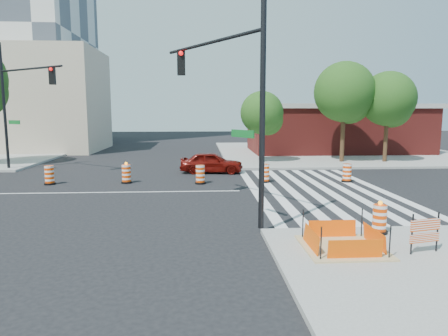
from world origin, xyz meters
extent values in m
plane|color=black|center=(0.00, 0.00, 0.00)|extent=(120.00, 120.00, 0.00)
cube|color=gray|center=(18.00, 18.00, 0.07)|extent=(22.00, 22.00, 0.15)
cube|color=silver|center=(7.80, 0.00, 0.01)|extent=(0.45, 13.50, 0.01)
cube|color=silver|center=(8.70, 0.00, 0.01)|extent=(0.45, 13.50, 0.01)
cube|color=silver|center=(9.60, 0.00, 0.01)|extent=(0.45, 13.50, 0.01)
cube|color=silver|center=(10.50, 0.00, 0.01)|extent=(0.45, 13.50, 0.01)
cube|color=silver|center=(11.40, 0.00, 0.01)|extent=(0.45, 13.50, 0.01)
cube|color=silver|center=(12.30, 0.00, 0.01)|extent=(0.45, 13.50, 0.01)
cube|color=silver|center=(13.20, 0.00, 0.01)|extent=(0.45, 13.50, 0.01)
cube|color=silver|center=(14.10, 0.00, 0.01)|extent=(0.45, 13.50, 0.01)
cube|color=silver|center=(0.00, 0.00, 0.01)|extent=(14.00, 0.12, 0.01)
cube|color=tan|center=(9.00, -9.00, 0.17)|extent=(2.20, 2.20, 0.05)
cube|color=#F65204|center=(9.00, -9.90, 0.43)|extent=(1.44, 0.02, 0.55)
cube|color=#F65204|center=(9.00, -8.10, 0.43)|extent=(1.44, 0.02, 0.55)
cube|color=#F65204|center=(8.10, -9.00, 0.43)|extent=(0.02, 1.44, 0.55)
cube|color=#F65204|center=(9.90, -9.00, 0.43)|extent=(0.02, 1.44, 0.55)
cylinder|color=black|center=(8.10, -9.90, 0.60)|extent=(0.04, 0.04, 0.90)
cylinder|color=black|center=(9.90, -9.90, 0.60)|extent=(0.04, 0.04, 0.90)
cylinder|color=black|center=(8.10, -8.10, 0.60)|extent=(0.04, 0.04, 0.90)
cylinder|color=black|center=(9.90, -8.10, 0.60)|extent=(0.04, 0.04, 0.90)
cube|color=maroon|center=(18.00, 18.00, 2.10)|extent=(16.00, 8.00, 4.20)
cube|color=gray|center=(18.00, 18.00, 4.40)|extent=(16.50, 8.50, 0.40)
cube|color=#C1AC93|center=(-12.00, 22.00, 5.00)|extent=(14.00, 10.00, 10.00)
imported|color=#600C08|center=(5.79, 5.99, 0.68)|extent=(4.16, 2.05, 1.37)
cylinder|color=black|center=(7.02, -6.92, 4.20)|extent=(0.18, 0.18, 8.11)
cylinder|color=black|center=(5.42, -4.33, 6.43)|extent=(3.30, 5.24, 0.12)
cube|color=black|center=(4.30, -2.52, 5.93)|extent=(0.32, 0.28, 1.01)
sphere|color=#FF0C0C|center=(4.30, -2.70, 6.28)|extent=(0.18, 0.18, 0.18)
cube|color=#0C591E|center=(6.49, -6.06, 3.19)|extent=(0.67, 1.06, 0.25)
cylinder|color=black|center=(-7.89, 8.05, 4.27)|extent=(0.19, 0.19, 8.23)
cylinder|color=black|center=(-5.36, 6.27, 6.53)|extent=(5.12, 3.65, 0.12)
cube|color=black|center=(-3.60, 5.03, 6.01)|extent=(0.33, 0.29, 1.03)
sphere|color=#FF0C0C|center=(-3.60, 4.85, 6.37)|extent=(0.19, 0.19, 0.19)
cube|color=#0C591E|center=(-7.05, 7.46, 3.24)|extent=(1.03, 0.74, 0.26)
cylinder|color=black|center=(10.63, -7.71, 0.19)|extent=(0.53, 0.53, 0.09)
cylinder|color=#E93F04|center=(10.63, -7.71, 0.64)|extent=(0.42, 0.42, 0.84)
sphere|color=#FF990C|center=(10.63, -7.71, 1.12)|extent=(0.14, 0.14, 0.14)
cube|color=#E93F04|center=(11.06, -9.49, 0.93)|extent=(0.93, 0.26, 0.31)
cube|color=#E93F04|center=(11.06, -9.49, 0.57)|extent=(0.93, 0.26, 0.24)
cylinder|color=black|center=(10.65, -9.58, 0.70)|extent=(0.04, 0.04, 1.11)
cylinder|color=black|center=(11.47, -9.39, 0.70)|extent=(0.04, 0.04, 1.11)
cylinder|color=#382314|center=(9.66, 10.22, 1.71)|extent=(0.31, 0.31, 3.41)
sphere|color=#1D4C15|center=(9.66, 10.22, 3.84)|extent=(3.20, 3.20, 3.20)
sphere|color=#1D4C15|center=(10.15, 10.52, 3.31)|extent=(2.35, 2.35, 2.35)
sphere|color=#1D4C15|center=(9.27, 10.03, 3.52)|extent=(2.13, 2.13, 2.13)
cylinder|color=#382314|center=(15.85, 10.16, 2.39)|extent=(0.32, 0.32, 4.79)
sphere|color=#1D4C15|center=(15.85, 10.16, 5.38)|extent=(4.49, 4.49, 4.49)
sphere|color=#1D4C15|center=(16.34, 10.46, 4.64)|extent=(3.29, 3.29, 3.29)
sphere|color=#1D4C15|center=(15.45, 9.96, 4.94)|extent=(2.99, 2.99, 2.99)
cylinder|color=#382314|center=(19.11, 9.93, 2.17)|extent=(0.30, 0.30, 4.34)
sphere|color=#1D4C15|center=(19.11, 9.93, 4.88)|extent=(4.07, 4.07, 4.07)
sphere|color=#1D4C15|center=(19.57, 10.21, 4.20)|extent=(2.98, 2.98, 2.98)
sphere|color=#1D4C15|center=(18.73, 9.74, 4.47)|extent=(2.71, 2.71, 2.71)
cylinder|color=black|center=(-3.12, 2.36, 0.05)|extent=(0.60, 0.60, 0.10)
cylinder|color=#E93F04|center=(-3.12, 2.36, 0.55)|extent=(0.48, 0.48, 0.95)
cylinder|color=black|center=(0.97, 2.54, 0.05)|extent=(0.60, 0.60, 0.10)
cylinder|color=#E93F04|center=(0.97, 2.54, 0.55)|extent=(0.48, 0.48, 0.95)
sphere|color=#FF990C|center=(0.97, 2.54, 1.10)|extent=(0.16, 0.16, 0.16)
cylinder|color=black|center=(5.05, 2.09, 0.05)|extent=(0.60, 0.60, 0.10)
cylinder|color=#E93F04|center=(5.05, 2.09, 0.55)|extent=(0.48, 0.48, 0.95)
cylinder|color=black|center=(8.65, 2.29, 0.05)|extent=(0.60, 0.60, 0.10)
cylinder|color=#E93F04|center=(8.65, 2.29, 0.55)|extent=(0.48, 0.48, 0.95)
cylinder|color=black|center=(13.27, 2.15, 0.05)|extent=(0.60, 0.60, 0.10)
cylinder|color=#E93F04|center=(13.27, 2.15, 0.55)|extent=(0.48, 0.48, 0.95)
camera|label=1|loc=(5.05, -19.49, 3.94)|focal=32.00mm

